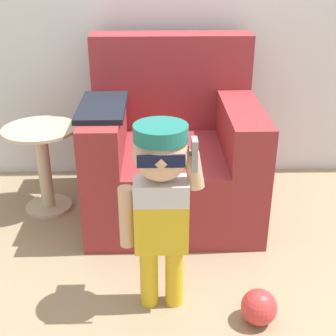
{
  "coord_description": "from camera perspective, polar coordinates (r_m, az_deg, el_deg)",
  "views": [
    {
      "loc": [
        -0.17,
        -2.41,
        1.51
      ],
      "look_at": [
        -0.11,
        -0.28,
        0.49
      ],
      "focal_mm": 50.0,
      "sensor_mm": 36.0,
      "label": 1
    }
  ],
  "objects": [
    {
      "name": "person_child",
      "position": [
        1.93,
        -0.9,
        -2.88
      ],
      "size": [
        0.36,
        0.27,
        0.88
      ],
      "color": "gold",
      "rests_on": "ground_plane"
    },
    {
      "name": "armchair",
      "position": [
        2.85,
        0.5,
        2.05
      ],
      "size": [
        1.01,
        0.93,
        1.02
      ],
      "color": "maroon",
      "rests_on": "ground_plane"
    },
    {
      "name": "ground_plane",
      "position": [
        2.84,
        2.16,
        -6.5
      ],
      "size": [
        10.0,
        10.0,
        0.0
      ],
      "primitive_type": "plane",
      "color": "#998466"
    },
    {
      "name": "side_table",
      "position": [
        2.93,
        -14.94,
        0.82
      ],
      "size": [
        0.44,
        0.44,
        0.54
      ],
      "color": "beige",
      "rests_on": "ground_plane"
    },
    {
      "name": "toy_ball",
      "position": [
        2.16,
        11.03,
        -16.3
      ],
      "size": [
        0.16,
        0.16,
        0.16
      ],
      "color": "#D13838",
      "rests_on": "ground_plane"
    }
  ]
}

